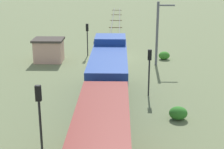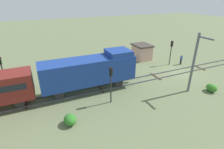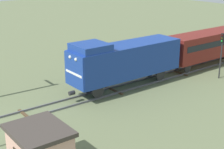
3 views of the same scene
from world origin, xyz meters
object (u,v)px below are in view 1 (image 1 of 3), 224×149
locomotive (109,69)px  traffic_signal_near (87,34)px  traffic_signal_far (39,109)px  worker_near_track (95,45)px  traffic_signal_mid (149,64)px  catenary_mast (158,32)px  relay_hut (49,50)px

locomotive → traffic_signal_near: 15.30m
locomotive → traffic_signal_far: (3.60, 9.38, 0.39)m
worker_near_track → traffic_signal_mid: bearing=110.6°
catenary_mast → locomotive: bearing=65.0°
catenary_mast → relay_hut: size_ratio=2.04×
relay_hut → traffic_signal_near: bearing=-146.6°
locomotive → catenary_mast: bearing=-115.0°
traffic_signal_far → catenary_mast: (-8.67, -20.25, 0.65)m
locomotive → catenary_mast: size_ratio=1.62×
worker_near_track → relay_hut: bearing=42.2°
locomotive → worker_near_track: locomotive is taller
locomotive → catenary_mast: (-5.07, -10.87, 1.04)m
traffic_signal_mid → worker_near_track: 16.70m
traffic_signal_mid → relay_hut: bearing=-45.1°
traffic_signal_near → relay_hut: size_ratio=1.16×
traffic_signal_far → worker_near_track: traffic_signal_far is taller
traffic_signal_near → catenary_mast: bearing=153.6°
worker_near_track → catenary_mast: bearing=142.1°
traffic_signal_near → traffic_signal_far: traffic_signal_far is taller
locomotive → relay_hut: locomotive is taller
traffic_signal_near → traffic_signal_mid: bearing=115.6°
traffic_signal_mid → worker_near_track: bearing=-69.5°
traffic_signal_far → relay_hut: 21.93m
locomotive → catenary_mast: catenary_mast is taller
traffic_signal_far → relay_hut: traffic_signal_far is taller
traffic_signal_far → worker_near_track: bearing=-92.6°
traffic_signal_far → worker_near_track: (-1.20, -26.10, -2.17)m
traffic_signal_far → relay_hut: bearing=-79.7°
catenary_mast → traffic_signal_far: bearing=66.8°
locomotive → traffic_signal_mid: bearing=-161.0°
traffic_signal_near → worker_near_track: bearing=-114.5°
traffic_signal_near → traffic_signal_mid: traffic_signal_mid is taller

